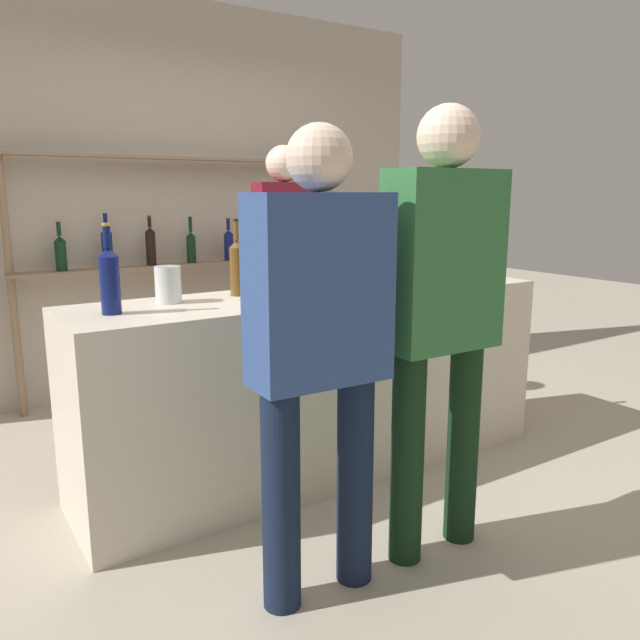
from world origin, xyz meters
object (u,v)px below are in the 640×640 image
at_px(customer_center, 442,302).
at_px(counter_bottle_2, 237,266).
at_px(counter_bottle_1, 300,268).
at_px(counter_bottle_0, 438,252).
at_px(ice_bucket, 396,266).
at_px(server_behind_counter, 285,255).
at_px(cork_jar, 168,285).
at_px(counter_bottle_3, 417,255).
at_px(counter_bottle_4, 375,265).
at_px(wine_glass, 333,268).
at_px(counter_bottle_5, 110,279).
at_px(customer_left, 319,336).

bearing_deg(customer_center, counter_bottle_2, 20.50).
bearing_deg(counter_bottle_1, counter_bottle_0, 9.88).
height_order(ice_bucket, server_behind_counter, server_behind_counter).
xyz_separation_m(cork_jar, server_behind_counter, (1.05, 0.76, 0.02)).
relative_size(counter_bottle_3, counter_bottle_4, 0.92).
xyz_separation_m(counter_bottle_0, ice_bucket, (-0.49, -0.19, -0.04)).
relative_size(cork_jar, customer_center, 0.10).
xyz_separation_m(counter_bottle_0, counter_bottle_1, (-1.09, -0.19, -0.01)).
bearing_deg(counter_bottle_2, wine_glass, -25.31).
bearing_deg(cork_jar, counter_bottle_3, 1.82).
xyz_separation_m(counter_bottle_0, counter_bottle_4, (-0.74, -0.33, 0.00)).
xyz_separation_m(counter_bottle_1, counter_bottle_2, (-0.24, 0.19, 0.01)).
bearing_deg(counter_bottle_2, counter_bottle_5, -167.15).
xyz_separation_m(counter_bottle_4, server_behind_counter, (0.10, 1.07, -0.04)).
distance_m(counter_bottle_2, customer_left, 1.05).
xyz_separation_m(ice_bucket, customer_center, (-0.48, -0.86, -0.02)).
relative_size(wine_glass, customer_center, 0.10).
distance_m(counter_bottle_1, counter_bottle_5, 0.89).
distance_m(wine_glass, customer_center, 0.84).
bearing_deg(customer_center, wine_glass, -2.97).
relative_size(ice_bucket, server_behind_counter, 0.12).
relative_size(counter_bottle_0, counter_bottle_1, 0.97).
relative_size(counter_bottle_5, customer_center, 0.21).
height_order(counter_bottle_0, counter_bottle_2, counter_bottle_2).
relative_size(counter_bottle_5, ice_bucket, 1.78).
xyz_separation_m(server_behind_counter, customer_left, (-0.88, -1.77, -0.08)).
distance_m(counter_bottle_0, counter_bottle_3, 0.15).
distance_m(counter_bottle_2, counter_bottle_5, 0.67).
relative_size(wine_glass, customer_left, 0.10).
bearing_deg(counter_bottle_2, customer_left, -100.37).
distance_m(cork_jar, server_behind_counter, 1.30).
bearing_deg(customer_left, counter_bottle_3, -50.48).
relative_size(customer_center, customer_left, 1.06).
bearing_deg(counter_bottle_1, counter_bottle_5, 177.63).
height_order(counter_bottle_0, counter_bottle_1, counter_bottle_1).
distance_m(counter_bottle_1, counter_bottle_2, 0.31).
distance_m(counter_bottle_0, cork_jar, 1.70).
bearing_deg(counter_bottle_1, customer_center, -81.76).
height_order(counter_bottle_1, cork_jar, counter_bottle_1).
distance_m(counter_bottle_5, server_behind_counter, 1.61).
distance_m(server_behind_counter, customer_center, 1.81).
height_order(counter_bottle_2, server_behind_counter, server_behind_counter).
relative_size(counter_bottle_4, customer_center, 0.21).
xyz_separation_m(counter_bottle_1, customer_left, (-0.43, -0.84, -0.12)).
distance_m(counter_bottle_1, counter_bottle_3, 0.98).
relative_size(counter_bottle_0, server_behind_counter, 0.20).
height_order(counter_bottle_0, counter_bottle_5, counter_bottle_5).
bearing_deg(counter_bottle_1, wine_glass, -4.88).
bearing_deg(cork_jar, counter_bottle_2, 2.40).
relative_size(counter_bottle_2, ice_bucket, 1.76).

